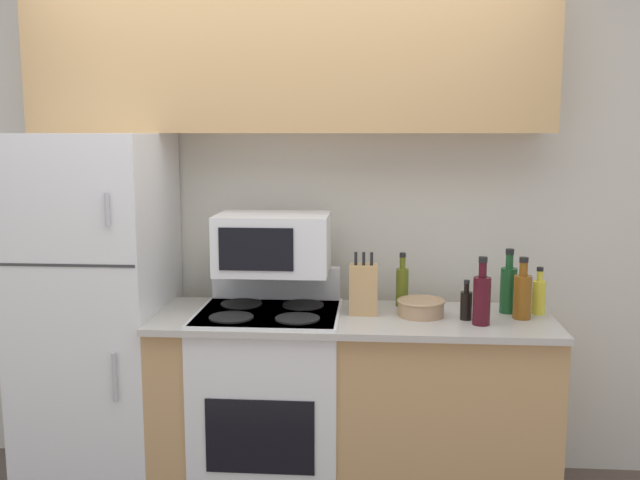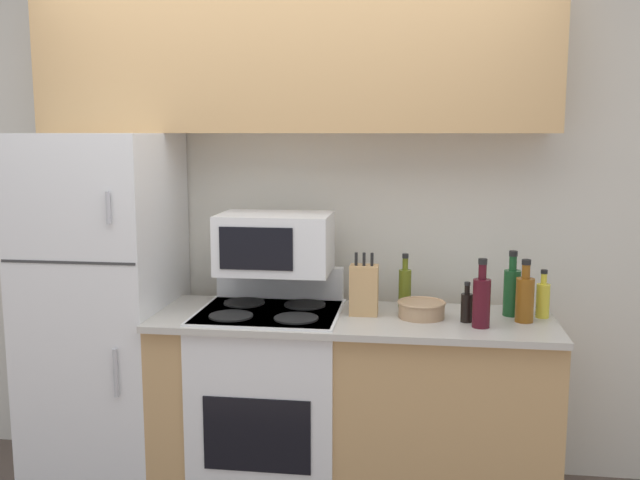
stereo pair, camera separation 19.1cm
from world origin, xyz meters
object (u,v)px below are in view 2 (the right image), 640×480
object	(u,v)px
refrigerator	(105,312)
bottle_wine_green	(512,290)
stove	(270,403)
bottle_olive_oil	(405,286)
knife_block	(364,290)
bottle_soy_sauce	(467,306)
bottle_cooking_spray	(543,299)
bottle_whiskey	(525,297)
microwave	(275,243)
bowl	(422,309)
bottle_wine_red	(481,300)

from	to	relation	value
refrigerator	bottle_wine_green	distance (m)	1.95
stove	bottle_olive_oil	world-z (taller)	bottle_olive_oil
knife_block	bottle_olive_oil	distance (m)	0.25
refrigerator	bottle_soy_sauce	distance (m)	1.74
bottle_cooking_spray	bottle_olive_oil	world-z (taller)	bottle_olive_oil
bottle_whiskey	stove	bearing A→B (deg)	179.97
bottle_cooking_spray	microwave	bearing A→B (deg)	179.39
bowl	bottle_cooking_spray	xyz separation A→B (m)	(0.54, 0.08, 0.05)
bottle_wine_green	bottle_cooking_spray	world-z (taller)	bottle_wine_green
stove	bottle_olive_oil	size ratio (longest dim) A/B	4.20
knife_block	bottle_whiskey	size ratio (longest dim) A/B	1.04
bottle_soy_sauce	bottle_wine_red	bearing A→B (deg)	-54.72
bottle_wine_red	bottle_soy_sauce	distance (m)	0.11
knife_block	bottle_wine_green	bearing A→B (deg)	6.42
bottle_soy_sauce	bottle_wine_green	bearing A→B (deg)	34.01
bowl	bottle_wine_green	xyz separation A→B (m)	(0.41, 0.09, 0.08)
knife_block	bottle_olive_oil	world-z (taller)	knife_block
refrigerator	bowl	bearing A→B (deg)	-2.42
refrigerator	bottle_wine_red	world-z (taller)	refrigerator
knife_block	bottle_wine_green	xyz separation A→B (m)	(0.67, 0.08, 0.00)
bottle_wine_green	bottle_whiskey	bearing A→B (deg)	-67.37
bottle_wine_green	bottle_whiskey	distance (m)	0.11
bottle_wine_red	bottle_olive_oil	size ratio (longest dim) A/B	1.15
bottle_olive_oil	bottle_wine_green	bearing A→B (deg)	-10.51
bottle_wine_red	bottle_whiskey	bearing A→B (deg)	30.55
bottle_olive_oil	bottle_soy_sauce	xyz separation A→B (m)	(0.28, -0.23, -0.03)
refrigerator	bottle_wine_red	size ratio (longest dim) A/B	5.82
bowl	bottle_cooking_spray	bearing A→B (deg)	7.92
microwave	bottle_cooking_spray	size ratio (longest dim) A/B	2.39
microwave	bottle_wine_green	bearing A→B (deg)	0.17
microwave	bowl	world-z (taller)	microwave
knife_block	bottle_soy_sauce	size ratio (longest dim) A/B	1.61
bowl	bottle_olive_oil	xyz separation A→B (m)	(-0.08, 0.18, 0.06)
bottle_olive_oil	bottle_cooking_spray	bearing A→B (deg)	-9.72
refrigerator	stove	size ratio (longest dim) A/B	1.60
bottle_whiskey	bottle_soy_sauce	world-z (taller)	bottle_whiskey
refrigerator	bottle_wine_red	distance (m)	1.81
bottle_olive_oil	microwave	bearing A→B (deg)	-171.31
stove	bottle_wine_red	size ratio (longest dim) A/B	3.64
knife_block	bottle_olive_oil	size ratio (longest dim) A/B	1.12
bowl	bottle_whiskey	distance (m)	0.46
bowl	bottle_soy_sauce	xyz separation A→B (m)	(0.20, -0.05, 0.03)
stove	refrigerator	bearing A→B (deg)	174.80
knife_block	bottle_whiskey	world-z (taller)	knife_block
bowl	bottle_whiskey	bearing A→B (deg)	-1.52
stove	bowl	xyz separation A→B (m)	(0.70, 0.01, 0.48)
bottle_cooking_spray	bottle_soy_sauce	xyz separation A→B (m)	(-0.35, -0.13, -0.02)
bottle_olive_oil	bottle_soy_sauce	size ratio (longest dim) A/B	1.44
refrigerator	bottle_olive_oil	size ratio (longest dim) A/B	6.72
bottle_cooking_spray	bottle_olive_oil	size ratio (longest dim) A/B	0.85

